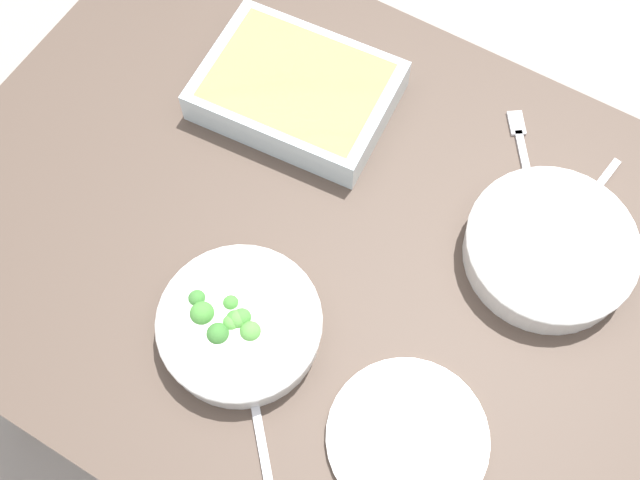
{
  "coord_description": "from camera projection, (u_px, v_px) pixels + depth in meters",
  "views": [
    {
      "loc": [
        0.26,
        -0.44,
        1.83
      ],
      "look_at": [
        0.0,
        0.0,
        0.74
      ],
      "focal_mm": 44.9,
      "sensor_mm": 36.0,
      "label": 1
    }
  ],
  "objects": [
    {
      "name": "ground_plane",
      "position": [
        320.0,
        373.0,
        1.87
      ],
      "size": [
        6.0,
        6.0,
        0.0
      ],
      "primitive_type": "plane",
      "color": "#9E9389"
    },
    {
      "name": "side_plate",
      "position": [
        407.0,
        438.0,
        1.07
      ],
      "size": [
        0.22,
        0.22,
        0.01
      ],
      "primitive_type": "cylinder",
      "color": "white",
      "rests_on": "dining_table"
    },
    {
      "name": "dining_table",
      "position": [
        320.0,
        264.0,
        1.28
      ],
      "size": [
        1.2,
        0.9,
        0.74
      ],
      "color": "#4C3D33",
      "rests_on": "ground_plane"
    },
    {
      "name": "fork_on_table",
      "position": [
        522.0,
        151.0,
        1.27
      ],
      "size": [
        0.12,
        0.16,
        0.01
      ],
      "color": "silver",
      "rests_on": "dining_table"
    },
    {
      "name": "spoon_by_broccoli",
      "position": [
        256.0,
        410.0,
        1.09
      ],
      "size": [
        0.13,
        0.14,
        0.01
      ],
      "color": "silver",
      "rests_on": "dining_table"
    },
    {
      "name": "stew_bowl",
      "position": [
        550.0,
        248.0,
        1.16
      ],
      "size": [
        0.25,
        0.25,
        0.06
      ],
      "color": "silver",
      "rests_on": "dining_table"
    },
    {
      "name": "baking_dish",
      "position": [
        297.0,
        90.0,
        1.28
      ],
      "size": [
        0.32,
        0.24,
        0.06
      ],
      "color": "silver",
      "rests_on": "dining_table"
    },
    {
      "name": "spoon_by_stew",
      "position": [
        580.0,
        210.0,
        1.22
      ],
      "size": [
        0.04,
        0.18,
        0.01
      ],
      "color": "silver",
      "rests_on": "dining_table"
    },
    {
      "name": "broccoli_bowl",
      "position": [
        239.0,
        325.0,
        1.11
      ],
      "size": [
        0.23,
        0.23,
        0.06
      ],
      "color": "silver",
      "rests_on": "dining_table"
    }
  ]
}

